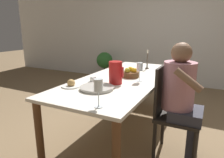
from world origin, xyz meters
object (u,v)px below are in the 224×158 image
object	(u,v)px
fruit_bowl	(130,73)
person_seated	(182,94)
red_pitcher	(116,73)
wine_glass_water	(140,68)
chair_person_side	(171,111)
wine_glass_juice	(98,87)
teacup_near_person	(93,80)
bread_plate	(71,85)
potted_plant	(105,63)
serving_tray	(97,88)
candlestick_tall	(147,62)

from	to	relation	value
fruit_bowl	person_seated	bearing A→B (deg)	-26.31
red_pitcher	wine_glass_water	xyz separation A→B (m)	(0.20, 0.20, 0.04)
chair_person_side	wine_glass_juice	bearing A→B (deg)	-30.11
person_seated	teacup_near_person	bearing A→B (deg)	-84.84
wine_glass_juice	bread_plate	xyz separation A→B (m)	(-0.53, 0.35, -0.14)
bread_plate	fruit_bowl	xyz separation A→B (m)	(0.39, 0.67, 0.02)
wine_glass_water	teacup_near_person	distance (m)	0.54
wine_glass_juice	potted_plant	world-z (taller)	wine_glass_juice
teacup_near_person	potted_plant	size ratio (longest dim) A/B	0.17
chair_person_side	fruit_bowl	distance (m)	0.70
bread_plate	chair_person_side	bearing A→B (deg)	21.34
wine_glass_water	teacup_near_person	xyz separation A→B (m)	(-0.45, -0.26, -0.13)
wine_glass_water	chair_person_side	bearing A→B (deg)	-20.00
person_seated	serving_tray	bearing A→B (deg)	-68.24
wine_glass_water	fruit_bowl	distance (m)	0.25
red_pitcher	candlestick_tall	distance (m)	0.97
teacup_near_person	serving_tray	xyz separation A→B (m)	(0.18, -0.22, -0.01)
chair_person_side	bread_plate	bearing A→B (deg)	-68.66
teacup_near_person	serving_tray	bearing A→B (deg)	-50.43
red_pitcher	candlestick_tall	world-z (taller)	candlestick_tall
wine_glass_juice	candlestick_tall	xyz separation A→B (m)	(-0.12, 1.63, -0.06)
person_seated	teacup_near_person	world-z (taller)	person_seated
wine_glass_juice	bread_plate	size ratio (longest dim) A/B	1.11
candlestick_tall	wine_glass_water	bearing A→B (deg)	-79.31
serving_tray	potted_plant	distance (m)	3.20
bread_plate	candlestick_tall	distance (m)	1.35
wine_glass_juice	potted_plant	xyz separation A→B (m)	(-1.73, 3.22, -0.44)
wine_glass_juice	candlestick_tall	distance (m)	1.63
serving_tray	chair_person_side	bearing A→B (deg)	26.35
wine_glass_juice	potted_plant	bearing A→B (deg)	118.20
potted_plant	teacup_near_person	bearing A→B (deg)	-63.61
teacup_near_person	candlestick_tall	size ratio (longest dim) A/B	0.44
teacup_near_person	fruit_bowl	distance (m)	0.50
serving_tray	potted_plant	size ratio (longest dim) A/B	0.46
bread_plate	fruit_bowl	size ratio (longest dim) A/B	0.93
chair_person_side	teacup_near_person	xyz separation A→B (m)	(-0.85, -0.11, 0.25)
person_seated	red_pitcher	bearing A→B (deg)	-87.34
person_seated	serving_tray	distance (m)	0.82
teacup_near_person	serving_tray	world-z (taller)	teacup_near_person
candlestick_tall	chair_person_side	bearing A→B (deg)	-59.14
potted_plant	wine_glass_juice	bearing A→B (deg)	-61.80
person_seated	wine_glass_water	bearing A→B (deg)	-109.48
person_seated	wine_glass_juice	world-z (taller)	person_seated
red_pitcher	teacup_near_person	xyz separation A→B (m)	(-0.25, -0.05, -0.10)
person_seated	teacup_near_person	size ratio (longest dim) A/B	9.50
person_seated	potted_plant	world-z (taller)	person_seated
wine_glass_water	bread_plate	xyz separation A→B (m)	(-0.56, -0.52, -0.14)
chair_person_side	candlestick_tall	xyz separation A→B (m)	(-0.54, 0.91, 0.33)
chair_person_side	serving_tray	size ratio (longest dim) A/B	2.82
serving_tray	fruit_bowl	bearing A→B (deg)	80.68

